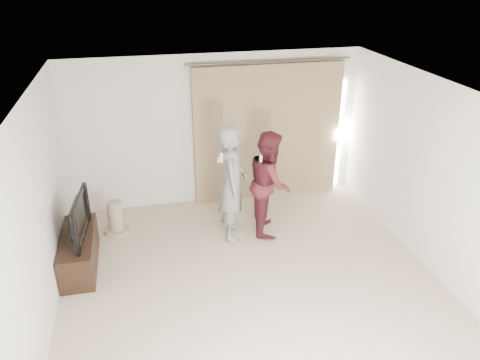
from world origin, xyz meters
name	(u,v)px	position (x,y,z in m)	size (l,w,h in m)	color
floor	(256,293)	(0.00, 0.00, 0.00)	(5.50, 5.50, 0.00)	#BCA68D
wall_back	(216,130)	(0.00, 2.75, 1.30)	(5.00, 0.04, 2.60)	silver
wall_left	(34,231)	(-2.50, 0.00, 1.30)	(0.04, 5.50, 2.60)	silver
ceiling	(259,99)	(0.00, 0.00, 2.60)	(5.00, 5.50, 0.01)	silver
curtain	(269,133)	(0.91, 2.68, 1.20)	(2.80, 0.11, 2.46)	#9E8861
tv_console	(79,251)	(-2.27, 1.14, 0.25)	(0.44, 1.28, 0.49)	black
tv	(73,218)	(-2.27, 1.14, 0.78)	(1.01, 0.13, 0.58)	black
scratching_post	(116,220)	(-1.78, 1.95, 0.22)	(0.41, 0.41, 0.55)	tan
person_man	(232,183)	(0.01, 1.46, 0.90)	(0.59, 0.75, 1.81)	gray
person_woman	(270,182)	(0.61, 1.52, 0.83)	(0.79, 0.92, 1.66)	#521B24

